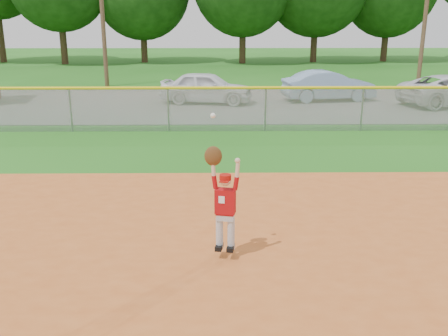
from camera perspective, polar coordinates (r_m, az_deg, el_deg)
The scene contains 7 objects.
ground at distance 8.08m, azimuth 11.35°, elevation -11.41°, with size 120.00×120.00×0.00m, color #206216.
parking_strip at distance 23.31m, azimuth 3.33°, elevation 7.48°, with size 44.00×10.00×0.03m, color slate.
car_white_a at distance 22.97m, azimuth -1.98°, elevation 9.19°, with size 1.68×4.17×1.42m, color white.
car_blue at distance 24.16m, azimuth 11.84°, elevation 9.20°, with size 1.48×4.24×1.40m, color #7F9CBE.
outfield_fence at distance 17.27m, azimuth 4.76°, elevation 7.09°, with size 40.06×0.10×1.55m.
power_lines at distance 29.08m, azimuth 4.71°, elevation 18.51°, with size 19.40×0.24×9.00m.
ballplayer at distance 7.85m, azimuth -0.06°, elevation -3.63°, with size 0.57×0.29×2.22m.
Camera 1 is at (-1.65, -6.95, 3.77)m, focal length 40.00 mm.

